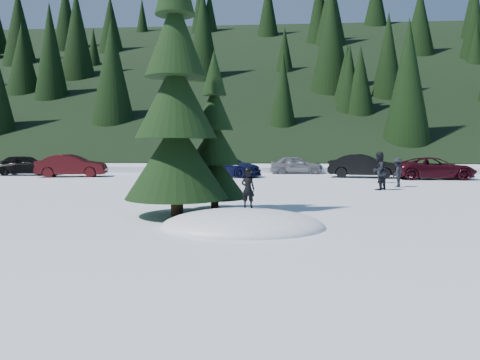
# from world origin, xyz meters

# --- Properties ---
(ground) EXTENTS (200.00, 200.00, 0.00)m
(ground) POSITION_xyz_m (0.00, 0.00, 0.00)
(ground) COLOR white
(ground) RESTS_ON ground
(snow_mound) EXTENTS (4.48, 3.52, 0.96)m
(snow_mound) POSITION_xyz_m (0.00, 0.00, 0.00)
(snow_mound) COLOR white
(snow_mound) RESTS_ON ground
(forest_hillside) EXTENTS (200.00, 60.00, 25.00)m
(forest_hillside) POSITION_xyz_m (0.00, 54.00, 12.50)
(forest_hillside) COLOR black
(forest_hillside) RESTS_ON ground
(spruce_tall) EXTENTS (3.20, 3.20, 8.60)m
(spruce_tall) POSITION_xyz_m (-2.20, 1.80, 3.32)
(spruce_tall) COLOR black
(spruce_tall) RESTS_ON ground
(spruce_short) EXTENTS (2.20, 2.20, 5.37)m
(spruce_short) POSITION_xyz_m (-1.20, 3.20, 2.10)
(spruce_short) COLOR black
(spruce_short) RESTS_ON ground
(child_skier) EXTENTS (0.42, 0.31, 1.04)m
(child_skier) POSITION_xyz_m (0.11, 0.36, 1.00)
(child_skier) COLOR black
(child_skier) RESTS_ON snow_mound
(adult_0) EXTENTS (1.11, 1.13, 1.84)m
(adult_0) POSITION_xyz_m (5.79, 10.42, 0.92)
(adult_0) COLOR black
(adult_0) RESTS_ON ground
(adult_1) EXTENTS (0.72, 0.95, 1.50)m
(adult_1) POSITION_xyz_m (6.82, 14.54, 0.75)
(adult_1) COLOR black
(adult_1) RESTS_ON ground
(adult_2) EXTENTS (1.01, 1.12, 1.51)m
(adult_2) POSITION_xyz_m (7.09, 12.07, 0.75)
(adult_2) COLOR black
(adult_2) RESTS_ON ground
(car_0) EXTENTS (4.29, 1.97, 1.42)m
(car_0) POSITION_xyz_m (-16.69, 18.90, 0.71)
(car_0) COLOR black
(car_0) RESTS_ON ground
(car_1) EXTENTS (4.74, 2.46, 1.49)m
(car_1) POSITION_xyz_m (-12.78, 17.74, 0.74)
(car_1) COLOR #3B0A0C
(car_1) RESTS_ON ground
(car_2) EXTENTS (5.12, 3.45, 1.30)m
(car_2) POSITION_xyz_m (-6.30, 22.02, 0.65)
(car_2) COLOR #515259
(car_2) RESTS_ON ground
(car_3) EXTENTS (5.44, 3.85, 1.46)m
(car_3) POSITION_xyz_m (-2.57, 18.73, 0.73)
(car_3) COLOR #0E1034
(car_3) RESTS_ON ground
(car_4) EXTENTS (3.90, 1.65, 1.32)m
(car_4) POSITION_xyz_m (2.30, 22.16, 0.66)
(car_4) COLOR gray
(car_4) RESTS_ON ground
(car_5) EXTENTS (4.84, 2.45, 1.52)m
(car_5) POSITION_xyz_m (6.58, 18.53, 0.76)
(car_5) COLOR black
(car_5) RESTS_ON ground
(car_6) EXTENTS (4.97, 2.43, 1.36)m
(car_6) POSITION_xyz_m (10.71, 17.53, 0.68)
(car_6) COLOR black
(car_6) RESTS_ON ground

